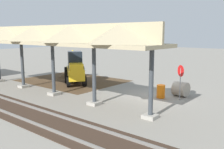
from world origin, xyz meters
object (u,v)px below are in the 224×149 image
at_px(stop_sign, 181,75).
at_px(concrete_pipe, 181,89).
at_px(backhoe, 75,69).
at_px(traffic_barrel, 161,91).

relative_size(stop_sign, concrete_pipe, 2.08).
height_order(backhoe, concrete_pipe, backhoe).
relative_size(concrete_pipe, traffic_barrel, 1.23).
bearing_deg(traffic_barrel, backhoe, 2.83).
distance_m(stop_sign, traffic_barrel, 1.74).
xyz_separation_m(backhoe, concrete_pipe, (-8.92, -1.72, -0.76)).
bearing_deg(concrete_pipe, traffic_barrel, 57.57).
bearing_deg(stop_sign, backhoe, 4.90).
xyz_separation_m(concrete_pipe, traffic_barrel, (0.84, 1.32, -0.06)).
relative_size(stop_sign, traffic_barrel, 2.57).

